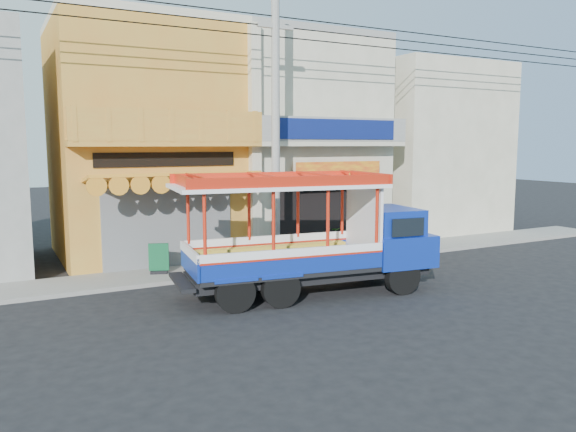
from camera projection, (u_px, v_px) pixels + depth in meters
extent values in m
plane|color=black|center=(361.00, 289.00, 15.66)|extent=(90.00, 90.00, 0.00)
cube|color=slate|center=(293.00, 261.00, 19.16)|extent=(30.00, 2.00, 0.12)
cube|color=#C37B2B|center=(143.00, 145.00, 20.30)|extent=(6.00, 6.00, 8.00)
cube|color=#595B5E|center=(169.00, 227.00, 17.98)|extent=(4.20, 0.10, 2.60)
cube|color=orange|center=(174.00, 176.00, 17.13)|extent=(5.20, 1.50, 0.31)
cube|color=#C37B2B|center=(170.00, 143.00, 17.36)|extent=(6.00, 0.70, 0.18)
cube|color=#C37B2B|center=(172.00, 125.00, 17.02)|extent=(6.00, 0.12, 0.95)
cube|color=black|center=(167.00, 159.00, 17.70)|extent=(4.50, 0.04, 0.45)
cube|color=#AFAA8F|center=(140.00, 27.00, 19.77)|extent=(6.00, 6.00, 0.24)
cube|color=#AFAA8F|center=(289.00, 145.00, 23.09)|extent=(6.00, 6.00, 8.00)
cube|color=black|center=(328.00, 213.00, 20.76)|extent=(4.60, 0.12, 2.80)
cube|color=yellow|center=(339.00, 175.00, 20.48)|extent=(3.60, 0.05, 1.00)
cube|color=#AFAA8F|center=(333.00, 144.00, 20.15)|extent=(6.00, 0.70, 0.18)
cube|color=gray|center=(338.00, 129.00, 19.82)|extent=(6.00, 0.12, 0.85)
cube|color=navy|center=(339.00, 129.00, 19.76)|extent=(4.80, 0.06, 0.70)
cube|color=gray|center=(289.00, 42.00, 22.56)|extent=(6.00, 6.00, 0.24)
cube|color=#AFAA8F|center=(255.00, 145.00, 18.93)|extent=(0.35, 0.30, 8.00)
cube|color=#AFAA8F|center=(421.00, 149.00, 26.37)|extent=(6.00, 6.00, 7.60)
cylinder|color=gray|center=(276.00, 129.00, 17.51)|extent=(0.26, 0.26, 9.00)
cube|color=gray|center=(275.00, 26.00, 17.12)|extent=(1.20, 0.12, 0.12)
cylinder|color=black|center=(304.00, 39.00, 17.62)|extent=(28.00, 0.04, 0.04)
cylinder|color=black|center=(304.00, 30.00, 17.58)|extent=(28.00, 0.04, 0.04)
cylinder|color=black|center=(304.00, 20.00, 17.55)|extent=(28.00, 0.04, 0.04)
cylinder|color=black|center=(402.00, 277.00, 15.11)|extent=(1.00, 0.39, 0.97)
cylinder|color=black|center=(369.00, 263.00, 16.82)|extent=(1.00, 0.39, 0.97)
cylinder|color=black|center=(281.00, 288.00, 13.88)|extent=(1.00, 0.39, 0.97)
cylinder|color=black|center=(258.00, 273.00, 15.59)|extent=(1.00, 0.39, 0.97)
cylinder|color=black|center=(235.00, 293.00, 13.47)|extent=(1.00, 0.39, 0.97)
cylinder|color=black|center=(217.00, 276.00, 15.18)|extent=(1.00, 0.39, 0.97)
cube|color=black|center=(309.00, 273.00, 15.13)|extent=(6.68, 2.41, 0.27)
cube|color=#0F2DA4|center=(391.00, 247.00, 15.95)|extent=(2.00, 2.34, 0.87)
cube|color=#0F2DA4|center=(387.00, 220.00, 15.80)|extent=(1.60, 2.12, 0.73)
cube|color=black|center=(408.00, 221.00, 16.04)|extent=(0.27, 1.70, 0.53)
cube|color=black|center=(282.00, 268.00, 14.82)|extent=(5.04, 2.72, 0.12)
cube|color=#0F2DA4|center=(296.00, 263.00, 13.82)|extent=(4.78, 0.68, 0.58)
cube|color=white|center=(296.00, 253.00, 13.79)|extent=(4.78, 0.69, 0.21)
cube|color=#0F2DA4|center=(269.00, 249.00, 15.73)|extent=(4.78, 0.68, 0.58)
cube|color=white|center=(269.00, 239.00, 15.70)|extent=(4.78, 0.69, 0.21)
cylinder|color=red|center=(205.00, 225.00, 12.91)|extent=(0.10, 0.10, 1.55)
cylinder|color=red|center=(188.00, 215.00, 14.79)|extent=(0.10, 0.10, 1.55)
cube|color=white|center=(364.00, 223.00, 15.54)|extent=(0.32, 1.96, 2.19)
cube|color=white|center=(278.00, 186.00, 14.51)|extent=(5.65, 3.04, 0.10)
cube|color=red|center=(278.00, 179.00, 14.49)|extent=(5.44, 2.92, 0.25)
cube|color=black|center=(159.00, 272.00, 17.08)|extent=(0.57, 0.43, 0.09)
cube|color=#0D4D2A|center=(159.00, 257.00, 17.02)|extent=(0.59, 0.27, 0.83)
imported|color=#265819|center=(327.00, 241.00, 19.69)|extent=(1.11, 1.02, 1.03)
imported|color=#265819|center=(358.00, 239.00, 20.62)|extent=(0.53, 0.58, 0.86)
imported|color=#265819|center=(402.00, 232.00, 22.16)|extent=(0.57, 0.57, 0.95)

